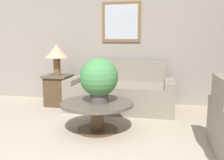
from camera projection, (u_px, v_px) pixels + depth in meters
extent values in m
cube|color=gray|center=(127.00, 41.00, 5.26)|extent=(6.98, 0.06, 2.60)
cube|color=brown|center=(121.00, 22.00, 5.18)|extent=(0.81, 0.03, 0.82)
cube|color=#B2BCC6|center=(121.00, 22.00, 5.17)|extent=(0.69, 0.01, 0.70)
cube|color=gray|center=(121.00, 97.00, 4.79)|extent=(1.64, 0.98, 0.50)
cube|color=gray|center=(125.00, 71.00, 5.11)|extent=(1.64, 0.16, 0.41)
cube|color=gray|center=(76.00, 92.00, 4.97)|extent=(0.18, 0.98, 0.60)
cube|color=gray|center=(169.00, 96.00, 4.58)|extent=(0.18, 0.98, 0.60)
cylinder|color=#4C3823|center=(97.00, 130.00, 3.66)|extent=(0.58, 0.58, 0.03)
cylinder|color=#4C3823|center=(97.00, 117.00, 3.63)|extent=(0.19, 0.19, 0.36)
cylinder|color=brown|center=(97.00, 103.00, 3.60)|extent=(1.06, 1.06, 0.04)
cube|color=#4C3823|center=(58.00, 91.00, 5.10)|extent=(0.43, 0.43, 0.59)
cube|color=brown|center=(57.00, 76.00, 5.05)|extent=(0.51, 0.51, 0.03)
cylinder|color=brown|center=(57.00, 75.00, 5.05)|extent=(0.20, 0.20, 0.02)
cylinder|color=brown|center=(57.00, 66.00, 5.02)|extent=(0.14, 0.14, 0.33)
cone|color=tan|center=(56.00, 51.00, 4.98)|extent=(0.47, 0.47, 0.27)
cylinder|color=#4C4742|center=(99.00, 97.00, 3.56)|extent=(0.27, 0.27, 0.16)
sphere|color=#428447|center=(99.00, 77.00, 3.52)|extent=(0.55, 0.55, 0.55)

